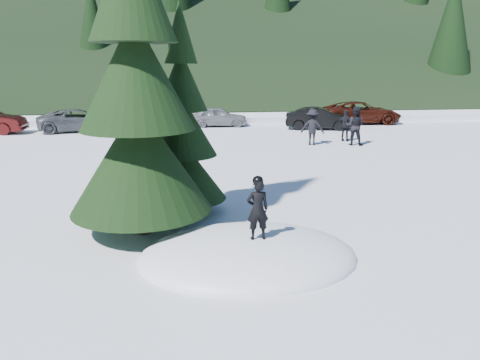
{
  "coord_description": "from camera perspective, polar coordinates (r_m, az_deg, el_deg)",
  "views": [
    {
      "loc": [
        -1.41,
        -8.76,
        3.8
      ],
      "look_at": [
        0.13,
        2.15,
        1.1
      ],
      "focal_mm": 35.0,
      "sensor_mm": 36.0,
      "label": 1
    }
  ],
  "objects": [
    {
      "name": "ground",
      "position": [
        9.66,
        1.03,
        -9.42
      ],
      "size": [
        200.0,
        200.0,
        0.0
      ],
      "primitive_type": "plane",
      "color": "white",
      "rests_on": "ground"
    },
    {
      "name": "snow_mound",
      "position": [
        9.66,
        1.03,
        -9.42
      ],
      "size": [
        4.48,
        3.52,
        0.96
      ],
      "primitive_type": "ellipsoid",
      "color": "white",
      "rests_on": "ground"
    },
    {
      "name": "spruce_tall",
      "position": [
        10.6,
        -12.53,
        10.84
      ],
      "size": [
        3.2,
        3.2,
        8.6
      ],
      "color": "black",
      "rests_on": "ground"
    },
    {
      "name": "spruce_short",
      "position": [
        12.08,
        -7.0,
        5.59
      ],
      "size": [
        2.2,
        2.2,
        5.37
      ],
      "color": "black",
      "rests_on": "ground"
    },
    {
      "name": "child_skier",
      "position": [
        9.11,
        2.16,
        -3.62
      ],
      "size": [
        0.46,
        0.32,
        1.2
      ],
      "primitive_type": "imported",
      "rotation": [
        0.0,
        0.0,
        3.21
      ],
      "color": "black",
      "rests_on": "snow_mound"
    },
    {
      "name": "adult_0",
      "position": [
        23.62,
        13.81,
        6.43
      ],
      "size": [
        1.15,
        1.07,
        1.89
      ],
      "primitive_type": "imported",
      "rotation": [
        0.0,
        0.0,
        2.64
      ],
      "color": "black",
      "rests_on": "ground"
    },
    {
      "name": "adult_1",
      "position": [
        24.76,
        12.77,
        6.48
      ],
      "size": [
        1.01,
        0.85,
        1.62
      ],
      "primitive_type": "imported",
      "rotation": [
        0.0,
        0.0,
        2.56
      ],
      "color": "black",
      "rests_on": "ground"
    },
    {
      "name": "adult_2",
      "position": [
        23.27,
        8.82,
        6.39
      ],
      "size": [
        1.29,
        1.0,
        1.76
      ],
      "primitive_type": "imported",
      "rotation": [
        0.0,
        0.0,
        2.79
      ],
      "color": "black",
      "rests_on": "ground"
    },
    {
      "name": "car_2",
      "position": [
        29.51,
        -18.97,
        6.91
      ],
      "size": [
        5.09,
        3.08,
        1.32
      ],
      "primitive_type": "imported",
      "rotation": [
        0.0,
        0.0,
        1.77
      ],
      "color": "#4C4F53",
      "rests_on": "ground"
    },
    {
      "name": "car_3",
      "position": [
        28.82,
        -12.74,
        7.1
      ],
      "size": [
        4.45,
        2.12,
        1.25
      ],
      "primitive_type": "imported",
      "rotation": [
        0.0,
        0.0,
        1.48
      ],
      "color": "#0E1133",
      "rests_on": "ground"
    },
    {
      "name": "car_4",
      "position": [
        30.22,
        -2.74,
        7.73
      ],
      "size": [
        3.78,
        1.65,
        1.27
      ],
      "primitive_type": "imported",
      "rotation": [
        0.0,
        0.0,
        1.53
      ],
      "color": "gray",
      "rests_on": "ground"
    },
    {
      "name": "car_5",
      "position": [
        29.18,
        9.62,
        7.41
      ],
      "size": [
        4.29,
        2.41,
        1.34
      ],
      "primitive_type": "imported",
      "rotation": [
        0.0,
        0.0,
        1.31
      ],
      "color": "black",
      "rests_on": "ground"
    },
    {
      "name": "car_6",
      "position": [
        32.76,
        14.49,
        7.96
      ],
      "size": [
        5.49,
        2.89,
        1.47
      ],
      "primitive_type": "imported",
      "rotation": [
        0.0,
        0.0,
        1.48
      ],
      "color": "#331009",
      "rests_on": "ground"
    }
  ]
}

